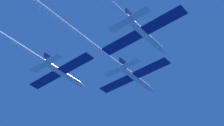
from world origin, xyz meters
TOP-DOWN VIEW (x-y plane):
  - jet_lead at (0.30, -18.90)m, footprint 20.85×66.60m

SIDE VIEW (x-z plane):
  - jet_lead at x=0.30m, z-range -1.01..2.45m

